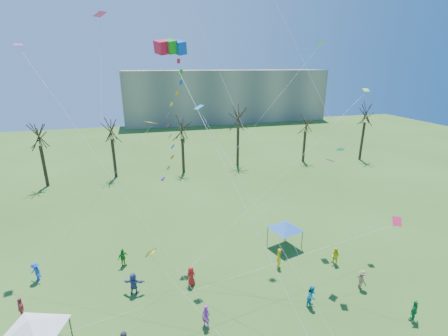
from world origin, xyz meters
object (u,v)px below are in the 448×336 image
object	(u,v)px
big_box_kite	(177,123)
canopy_tent_blue	(285,225)
distant_building	(226,96)
canopy_tent_white	(30,327)

from	to	relation	value
big_box_kite	canopy_tent_blue	size ratio (longest dim) A/B	6.14
distant_building	canopy_tent_white	distance (m)	84.20
distant_building	big_box_kite	xyz separation A→B (m)	(-23.68, -73.33, 5.58)
big_box_kite	canopy_tent_white	bearing A→B (deg)	-156.26
distant_building	canopy_tent_white	size ratio (longest dim) A/B	14.88
canopy_tent_blue	canopy_tent_white	bearing A→B (deg)	-158.51
big_box_kite	distant_building	bearing A→B (deg)	72.10
distant_building	big_box_kite	world-z (taller)	big_box_kite
big_box_kite	canopy_tent_blue	bearing A→B (deg)	19.38
distant_building	canopy_tent_blue	world-z (taller)	distant_building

